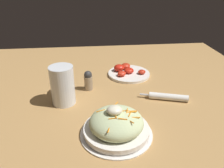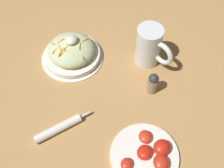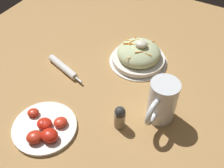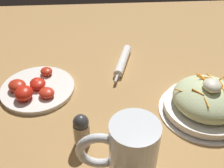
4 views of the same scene
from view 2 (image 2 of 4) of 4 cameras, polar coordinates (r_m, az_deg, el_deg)
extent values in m
plane|color=#B2844C|center=(0.93, -0.81, 0.80)|extent=(1.43, 1.43, 0.00)
cylinder|color=white|center=(1.00, -8.16, 5.53)|extent=(0.22, 0.22, 0.01)
cylinder|color=white|center=(0.99, -8.24, 5.99)|extent=(0.20, 0.20, 0.02)
ellipsoid|color=beige|center=(0.97, -8.43, 7.02)|extent=(0.16, 0.16, 0.07)
cylinder|color=orange|center=(0.95, -9.18, 9.09)|extent=(0.01, 0.02, 0.01)
cylinder|color=orange|center=(0.91, -6.08, 5.71)|extent=(0.02, 0.03, 0.00)
cylinder|color=orange|center=(0.93, -9.41, 7.53)|extent=(0.03, 0.00, 0.00)
cylinder|color=orange|center=(0.92, -10.38, 6.24)|extent=(0.03, 0.00, 0.01)
cylinder|color=orange|center=(0.93, -10.52, 6.52)|extent=(0.03, 0.01, 0.01)
cylinder|color=orange|center=(1.00, -9.70, 10.41)|extent=(0.01, 0.02, 0.00)
cylinder|color=orange|center=(0.96, -9.10, 9.58)|extent=(0.02, 0.00, 0.01)
cylinder|color=orange|center=(0.96, -10.51, 8.76)|extent=(0.03, 0.01, 0.01)
cylinder|color=orange|center=(0.94, -10.72, 7.33)|extent=(0.01, 0.02, 0.00)
cylinder|color=orange|center=(0.93, -9.92, 7.17)|extent=(0.01, 0.02, 0.01)
cylinder|color=orange|center=(0.94, -11.77, 6.75)|extent=(0.03, 0.01, 0.01)
cylinder|color=orange|center=(0.95, -11.73, 8.03)|extent=(0.01, 0.03, 0.01)
cylinder|color=orange|center=(0.93, -6.68, 7.80)|extent=(0.02, 0.02, 0.00)
cylinder|color=orange|center=(0.95, -5.71, 8.97)|extent=(0.03, 0.00, 0.01)
ellipsoid|color=#EFEACC|center=(0.94, -8.49, 8.96)|extent=(0.05, 0.04, 0.03)
cylinder|color=white|center=(0.94, 7.52, 7.86)|extent=(0.09, 0.09, 0.14)
cylinder|color=orange|center=(0.96, 7.32, 6.64)|extent=(0.08, 0.08, 0.08)
cylinder|color=white|center=(0.93, 7.62, 8.48)|extent=(0.08, 0.08, 0.01)
torus|color=white|center=(0.91, 10.31, 6.22)|extent=(0.02, 0.09, 0.08)
cylinder|color=white|center=(0.84, -11.09, -9.01)|extent=(0.15, 0.07, 0.03)
cylinder|color=silver|center=(0.85, -5.55, -6.32)|extent=(0.04, 0.02, 0.01)
cylinder|color=white|center=(0.81, 6.70, -14.46)|extent=(0.19, 0.19, 0.01)
ellipsoid|color=red|center=(0.80, 10.26, -12.77)|extent=(0.05, 0.05, 0.03)
ellipsoid|color=red|center=(0.78, 3.03, -16.21)|extent=(0.05, 0.05, 0.02)
ellipsoid|color=red|center=(0.79, 6.77, -14.25)|extent=(0.05, 0.05, 0.02)
ellipsoid|color=red|center=(0.78, 10.11, -15.71)|extent=(0.06, 0.06, 0.03)
ellipsoid|color=red|center=(0.81, 6.87, -10.77)|extent=(0.06, 0.06, 0.02)
ellipsoid|color=red|center=(0.79, 6.73, -13.86)|extent=(0.05, 0.05, 0.02)
cylinder|color=gray|center=(0.89, 8.33, -0.28)|extent=(0.03, 0.03, 0.06)
sphere|color=#333333|center=(0.86, 8.62, 1.10)|extent=(0.03, 0.03, 0.03)
camera|label=1|loc=(1.19, -29.72, 34.84)|focal=35.87mm
camera|label=3|loc=(0.71, 66.22, 21.78)|focal=43.87mm
camera|label=4|loc=(0.94, 27.77, 32.55)|focal=44.24mm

